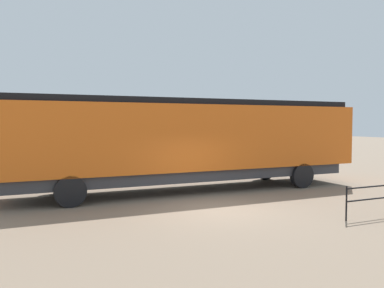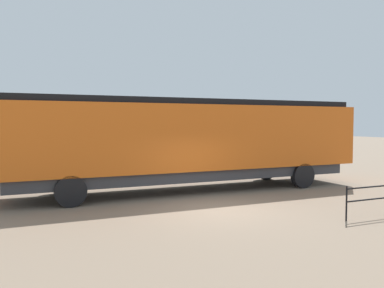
% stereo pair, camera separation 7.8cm
% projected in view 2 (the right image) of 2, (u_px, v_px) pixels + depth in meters
% --- Properties ---
extents(ground_plane, '(120.00, 120.00, 0.00)m').
position_uv_depth(ground_plane, '(219.00, 210.00, 13.23)').
color(ground_plane, '#84705B').
extents(locomotive, '(3.17, 15.58, 3.87)m').
position_uv_depth(locomotive, '(197.00, 139.00, 17.13)').
color(locomotive, orange).
rests_on(locomotive, ground_plane).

